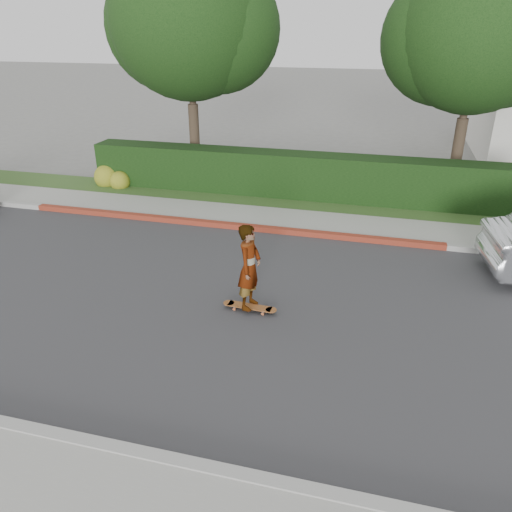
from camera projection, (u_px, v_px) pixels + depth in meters
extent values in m
plane|color=slate|center=(408.00, 330.00, 9.44)|extent=(120.00, 120.00, 0.00)
cube|color=#2D2D30|center=(408.00, 330.00, 9.44)|extent=(60.00, 8.00, 0.01)
cube|color=#9E9E99|center=(406.00, 243.00, 13.00)|extent=(60.00, 0.20, 0.15)
cube|color=maroon|center=(224.00, 225.00, 14.15)|extent=(12.00, 0.21, 0.15)
cube|color=gray|center=(406.00, 231.00, 13.79)|extent=(60.00, 1.60, 0.12)
cube|color=#2D4C1E|center=(405.00, 212.00, 15.20)|extent=(60.00, 1.60, 0.10)
cube|color=black|center=(312.00, 177.00, 16.12)|extent=(15.00, 1.00, 1.50)
sphere|color=#2D4C19|center=(107.00, 177.00, 17.59)|extent=(0.90, 0.90, 0.90)
sphere|color=#2D4C19|center=(120.00, 181.00, 17.30)|extent=(0.70, 0.70, 0.70)
cylinder|color=#33261C|center=(195.00, 143.00, 18.04)|extent=(0.36, 0.36, 2.70)
cylinder|color=#33261C|center=(192.00, 84.00, 17.18)|extent=(0.24, 0.24, 2.25)
sphere|color=black|center=(188.00, 19.00, 16.32)|extent=(5.20, 5.20, 5.20)
sphere|color=black|center=(171.00, 25.00, 16.94)|extent=(4.42, 4.42, 4.42)
sphere|color=black|center=(218.00, 29.00, 16.50)|extent=(4.16, 4.16, 4.16)
cylinder|color=#33261C|center=(456.00, 157.00, 16.44)|extent=(0.36, 0.36, 2.52)
cylinder|color=#33261C|center=(467.00, 98.00, 15.64)|extent=(0.24, 0.24, 2.10)
sphere|color=black|center=(478.00, 32.00, 14.84)|extent=(4.80, 4.80, 4.80)
sphere|color=black|center=(447.00, 39.00, 15.46)|extent=(4.08, 4.08, 4.08)
sphere|color=black|center=(507.00, 43.00, 15.02)|extent=(3.84, 3.84, 3.84)
cylinder|color=#B35931|center=(234.00, 309.00, 10.07)|extent=(0.06, 0.04, 0.06)
cylinder|color=#B35931|center=(237.00, 305.00, 10.22)|extent=(0.06, 0.04, 0.06)
cylinder|color=#B35931|center=(263.00, 314.00, 9.91)|extent=(0.06, 0.04, 0.06)
cylinder|color=#B35931|center=(265.00, 309.00, 10.05)|extent=(0.06, 0.04, 0.06)
cube|color=silver|center=(236.00, 305.00, 10.13)|extent=(0.06, 0.18, 0.02)
cube|color=silver|center=(264.00, 310.00, 9.96)|extent=(0.06, 0.18, 0.02)
cube|color=brown|center=(250.00, 306.00, 10.03)|extent=(0.91, 0.26, 0.02)
cylinder|color=brown|center=(229.00, 303.00, 10.16)|extent=(0.23, 0.23, 0.02)
cylinder|color=brown|center=(271.00, 310.00, 9.91)|extent=(0.23, 0.23, 0.02)
imported|color=white|center=(249.00, 267.00, 9.66)|extent=(0.50, 0.69, 1.75)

